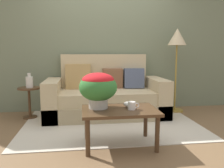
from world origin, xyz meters
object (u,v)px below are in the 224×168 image
object	(u,v)px
side_table	(29,97)
floor_lamp	(177,44)
couch	(106,97)
table_vase	(29,82)
snack_bowl	(129,104)
coffee_table	(120,114)
potted_plant	(98,87)
coffee_mug	(132,106)

from	to	relation	value
side_table	floor_lamp	xyz separation A→B (m)	(2.64, 0.10, 0.90)
couch	side_table	distance (m)	1.31
table_vase	snack_bowl	bearing A→B (deg)	-41.11
coffee_table	snack_bowl	bearing A→B (deg)	34.92
coffee_table	couch	bearing A→B (deg)	90.81
coffee_table	side_table	size ratio (longest dim) A/B	1.68
couch	potted_plant	bearing A→B (deg)	-100.19
couch	potted_plant	xyz separation A→B (m)	(-0.23, -1.27, 0.38)
potted_plant	table_vase	size ratio (longest dim) A/B	1.86
side_table	potted_plant	bearing A→B (deg)	-49.54
side_table	floor_lamp	distance (m)	2.79
coffee_table	side_table	bearing A→B (deg)	134.49
potted_plant	snack_bowl	bearing A→B (deg)	0.39
floor_lamp	table_vase	xyz separation A→B (m)	(-2.62, -0.11, -0.64)
floor_lamp	potted_plant	size ratio (longest dim) A/B	3.42
coffee_mug	coffee_table	bearing A→B (deg)	165.69
side_table	snack_bowl	distance (m)	1.93
snack_bowl	couch	bearing A→B (deg)	96.53
snack_bowl	table_vase	bearing A→B (deg)	138.89
coffee_mug	snack_bowl	bearing A→B (deg)	96.29
side_table	potted_plant	distance (m)	1.70
couch	table_vase	bearing A→B (deg)	-179.33
couch	coffee_table	world-z (taller)	couch
coffee_table	side_table	world-z (taller)	side_table
couch	floor_lamp	distance (m)	1.63
potted_plant	table_vase	bearing A→B (deg)	130.24
couch	snack_bowl	xyz separation A→B (m)	(0.15, -1.27, 0.16)
potted_plant	snack_bowl	distance (m)	0.44
couch	coffee_mug	size ratio (longest dim) A/B	15.24
potted_plant	coffee_mug	distance (m)	0.46
couch	floor_lamp	size ratio (longest dim) A/B	1.33
floor_lamp	table_vase	bearing A→B (deg)	-177.62
coffee_table	coffee_mug	size ratio (longest dim) A/B	6.54
floor_lamp	couch	bearing A→B (deg)	-175.95
snack_bowl	coffee_mug	bearing A→B (deg)	-83.71
side_table	floor_lamp	bearing A→B (deg)	2.10
coffee_mug	side_table	bearing A→B (deg)	136.60
floor_lamp	snack_bowl	size ratio (longest dim) A/B	11.84
table_vase	floor_lamp	bearing A→B (deg)	2.38
coffee_table	floor_lamp	world-z (taller)	floor_lamp
coffee_mug	potted_plant	bearing A→B (deg)	162.66
couch	coffee_table	xyz separation A→B (m)	(0.02, -1.36, 0.06)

